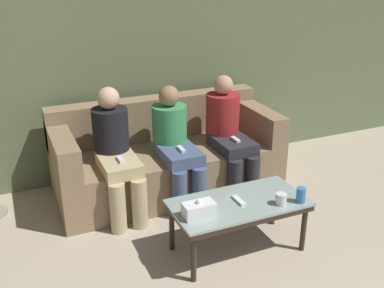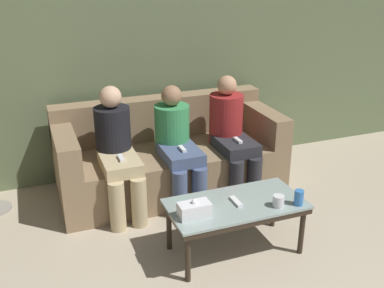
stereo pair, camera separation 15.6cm
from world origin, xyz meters
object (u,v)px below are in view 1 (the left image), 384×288
coffee_table (239,207)px  cup_near_right (281,199)px  cup_near_left (301,195)px  game_remote (239,200)px  couch (166,158)px  seated_person_mid_left (175,143)px  seated_person_mid_right (228,132)px  tissue_box (199,209)px  seated_person_left_end (115,150)px

coffee_table → cup_near_right: 0.31m
coffee_table → cup_near_left: size_ratio=8.75×
coffee_table → game_remote: (0.00, 0.00, 0.05)m
couch → seated_person_mid_left: bearing=-90.0°
seated_person_mid_left → coffee_table: bearing=-82.1°
couch → game_remote: size_ratio=13.72×
cup_near_left → seated_person_mid_left: (-0.53, 1.11, 0.08)m
couch → seated_person_mid_right: (0.53, -0.22, 0.26)m
cup_near_left → seated_person_mid_left: bearing=115.7°
cup_near_left → seated_person_mid_left: seated_person_mid_left is taller
coffee_table → seated_person_mid_left: 0.95m
couch → tissue_box: (-0.22, -1.22, 0.15)m
coffee_table → seated_person_mid_left: (-0.13, 0.93, 0.19)m
coffee_table → seated_person_left_end: 1.16m
cup_near_left → game_remote: bearing=155.7°
cup_near_left → tissue_box: size_ratio=0.52×
coffee_table → cup_near_right: (0.26, -0.15, 0.09)m
tissue_box → seated_person_mid_left: bearing=77.6°
seated_person_mid_left → seated_person_mid_right: bearing=1.3°
coffee_table → cup_near_left: cup_near_left is taller
coffee_table → seated_person_mid_left: size_ratio=0.96×
cup_near_right → seated_person_mid_right: bearing=82.3°
couch → coffee_table: (0.13, -1.16, 0.05)m
couch → coffee_table: size_ratio=2.07×
coffee_table → cup_near_left: (0.41, -0.18, 0.10)m
couch → cup_near_left: (0.53, -1.34, 0.16)m
tissue_box → seated_person_mid_right: (0.75, 1.00, 0.11)m
game_remote → seated_person_mid_left: size_ratio=0.15×
tissue_box → seated_person_left_end: seated_person_left_end is taller
coffee_table → seated_person_left_end: seated_person_left_end is taller
tissue_box → seated_person_mid_right: size_ratio=0.20×
game_remote → seated_person_mid_left: bearing=97.9°
tissue_box → game_remote: size_ratio=1.47×
coffee_table → game_remote: 0.05m
cup_near_left → cup_near_right: size_ratio=1.33×
cup_near_right → couch: bearing=106.4°
cup_near_left → seated_person_mid_right: 1.13m
couch → tissue_box: bearing=-100.1°
seated_person_left_end → seated_person_mid_right: 1.07m
cup_near_right → seated_person_left_end: 1.43m
cup_near_right → coffee_table: bearing=149.0°
seated_person_mid_left → tissue_box: bearing=-102.4°
game_remote → seated_person_mid_right: (0.40, 0.94, 0.15)m
seated_person_left_end → cup_near_left: bearing=-46.2°
tissue_box → seated_person_mid_left: 1.02m
tissue_box → game_remote: bearing=10.3°
game_remote → couch: bearing=96.3°
seated_person_left_end → coffee_table: bearing=-54.5°
cup_near_right → seated_person_left_end: size_ratio=0.08×
seated_person_mid_left → couch: bearing=90.0°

